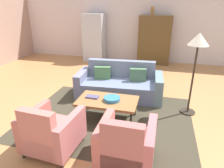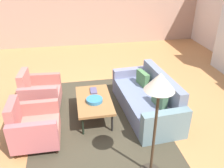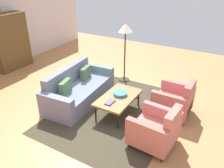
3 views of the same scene
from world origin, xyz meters
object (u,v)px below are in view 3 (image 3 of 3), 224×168
object	(u,v)px
book_stack	(110,102)
floor_lamp	(125,33)
coffee_table	(118,98)
armchair_right	(176,102)
armchair_left	(157,130)
fruit_bowl	(120,94)
couch	(77,90)
cabinet	(9,42)

from	to	relation	value
book_stack	floor_lamp	bearing A→B (deg)	18.57
coffee_table	armchair_right	xyz separation A→B (m)	(0.60, -1.17, -0.05)
armchair_left	fruit_bowl	bearing A→B (deg)	63.24
floor_lamp	armchair_left	bearing A→B (deg)	-140.38
armchair_right	floor_lamp	distance (m)	2.39
armchair_right	book_stack	size ratio (longest dim) A/B	3.35
armchair_left	floor_lamp	size ratio (longest dim) A/B	0.51
armchair_left	armchair_right	bearing A→B (deg)	4.13
floor_lamp	coffee_table	bearing A→B (deg)	-157.19
fruit_bowl	book_stack	size ratio (longest dim) A/B	1.24
coffee_table	book_stack	bearing A→B (deg)	175.10
couch	floor_lamp	size ratio (longest dim) A/B	1.26
couch	coffee_table	distance (m)	1.19
armchair_left	cabinet	size ratio (longest dim) A/B	0.49
book_stack	fruit_bowl	bearing A→B (deg)	-3.82
armchair_left	armchair_right	distance (m)	1.20
couch	armchair_left	distance (m)	2.43
couch	floor_lamp	xyz separation A→B (m)	(1.64, -0.50, 1.16)
floor_lamp	armchair_right	bearing A→B (deg)	-119.17
armchair_right	floor_lamp	bearing A→B (deg)	61.39
book_stack	cabinet	world-z (taller)	cabinet
fruit_bowl	book_stack	distance (m)	0.42
fruit_bowl	floor_lamp	distance (m)	1.95
fruit_bowl	floor_lamp	size ratio (longest dim) A/B	0.19
book_stack	floor_lamp	xyz separation A→B (m)	(1.96, 0.66, 0.99)
couch	floor_lamp	distance (m)	2.07
fruit_bowl	floor_lamp	world-z (taller)	floor_lamp
couch	fruit_bowl	size ratio (longest dim) A/B	6.61
couch	book_stack	xyz separation A→B (m)	(-0.32, -1.16, 0.16)
fruit_bowl	couch	bearing A→B (deg)	94.80
coffee_table	fruit_bowl	world-z (taller)	fruit_bowl
armchair_left	cabinet	xyz separation A→B (m)	(1.23, 5.58, 0.56)
couch	armchair_right	distance (m)	2.43
couch	fruit_bowl	bearing A→B (deg)	90.66
couch	cabinet	size ratio (longest dim) A/B	1.20
coffee_table	armchair_left	size ratio (longest dim) A/B	1.36
coffee_table	floor_lamp	world-z (taller)	floor_lamp
armchair_right	couch	bearing A→B (deg)	105.00
coffee_table	armchair_left	bearing A→B (deg)	-117.41
armchair_right	fruit_bowl	xyz separation A→B (m)	(-0.51, 1.17, 0.13)
coffee_table	armchair_right	distance (m)	1.31
floor_lamp	cabinet	bearing A→B (deg)	105.12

